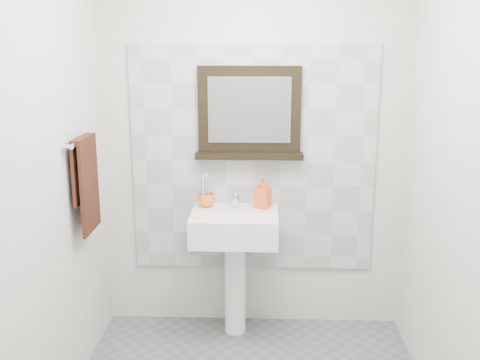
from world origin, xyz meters
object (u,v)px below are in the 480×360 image
Objects in this scene: framed_mirror at (249,115)px; hand_towel at (86,177)px; pedestal_sink at (235,239)px; toothbrush_cup at (206,200)px; soap_dispenser at (263,193)px.

framed_mirror reaches higher than hand_towel.
framed_mirror is at bearing 64.92° from pedestal_sink.
framed_mirror is at bearing 14.41° from toothbrush_cup.
pedestal_sink is 1.02m from hand_towel.
soap_dispenser is at bearing -1.90° from toothbrush_cup.
hand_towel reaches higher than pedestal_sink.
hand_towel is at bearing -133.85° from soap_dispenser.
toothbrush_cup is at bearing -165.59° from framed_mirror.
hand_towel is (-0.83, -0.35, 0.49)m from pedestal_sink.
toothbrush_cup is 0.62m from framed_mirror.
framed_mirror is (0.28, 0.07, 0.55)m from toothbrush_cup.
hand_towel reaches higher than soap_dispenser.
toothbrush_cup is at bearing 149.06° from pedestal_sink.
toothbrush_cup is 0.83m from hand_towel.
framed_mirror is at bearing 159.04° from soap_dispenser.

